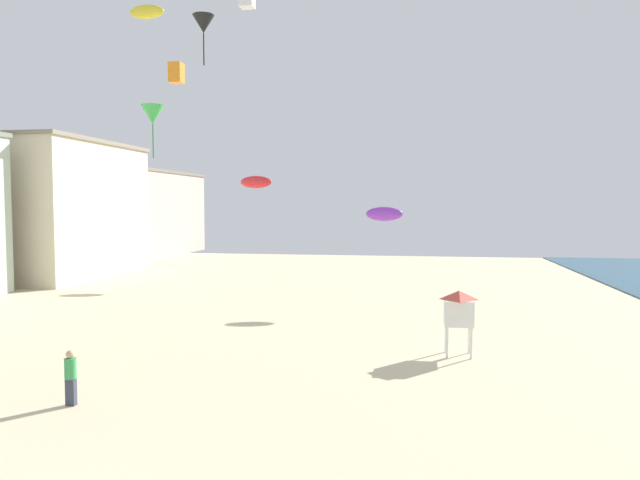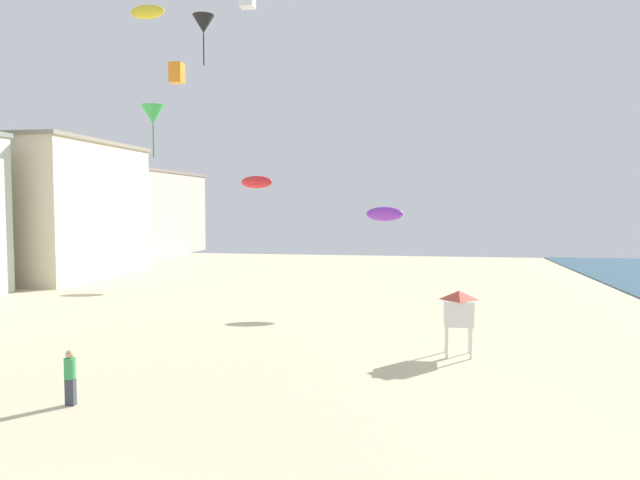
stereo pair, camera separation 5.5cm
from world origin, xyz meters
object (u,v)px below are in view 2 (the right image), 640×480
(kite_black_delta, at_px, (203,24))
(kite_red_parafoil, at_px, (257,182))
(kite_purple_parafoil, at_px, (385,214))
(kite_green_delta, at_px, (153,115))
(lifeguard_stand, at_px, (459,309))
(kite_flyer, at_px, (70,374))
(kite_orange_box, at_px, (177,73))
(kite_yellow_parafoil, at_px, (148,12))

(kite_black_delta, bearing_deg, kite_red_parafoil, 100.08)
(kite_purple_parafoil, distance_m, kite_green_delta, 14.06)
(lifeguard_stand, height_order, kite_black_delta, kite_black_delta)
(kite_green_delta, distance_m, kite_black_delta, 8.07)
(kite_flyer, relative_size, kite_green_delta, 0.61)
(lifeguard_stand, distance_m, kite_orange_box, 24.20)
(lifeguard_stand, height_order, kite_orange_box, kite_orange_box)
(kite_black_delta, distance_m, kite_orange_box, 14.20)
(lifeguard_stand, distance_m, kite_red_parafoil, 26.64)
(lifeguard_stand, relative_size, kite_red_parafoil, 1.02)
(kite_green_delta, relative_size, kite_yellow_parafoil, 1.10)
(kite_yellow_parafoil, bearing_deg, lifeguard_stand, -37.87)
(kite_green_delta, bearing_deg, lifeguard_stand, -20.63)
(kite_black_delta, bearing_deg, kite_purple_parafoil, 60.36)
(kite_red_parafoil, relative_size, kite_black_delta, 1.26)
(kite_green_delta, bearing_deg, kite_flyer, -75.27)
(kite_flyer, xyz_separation_m, kite_orange_box, (-5.03, 20.16, 13.23))
(kite_flyer, relative_size, kite_orange_box, 1.31)
(lifeguard_stand, relative_size, kite_yellow_parafoil, 1.04)
(kite_yellow_parafoil, bearing_deg, kite_purple_parafoil, -13.33)
(lifeguard_stand, xyz_separation_m, kite_yellow_parafoil, (-20.00, 15.56, 17.21))
(lifeguard_stand, bearing_deg, kite_red_parafoil, 123.74)
(kite_flyer, xyz_separation_m, kite_yellow_parafoil, (-8.37, 23.21, 18.13))
(kite_black_delta, relative_size, kite_yellow_parafoil, 0.81)
(kite_purple_parafoil, distance_m, kite_red_parafoil, 14.89)
(kite_green_delta, bearing_deg, kite_purple_parafoil, 27.08)
(kite_purple_parafoil, bearing_deg, kite_yellow_parafoil, 166.67)
(lifeguard_stand, distance_m, kite_purple_parafoil, 12.65)
(kite_red_parafoil, relative_size, kite_orange_box, 2.00)
(kite_red_parafoil, xyz_separation_m, kite_black_delta, (3.90, -21.96, 5.52))
(kite_purple_parafoil, height_order, kite_orange_box, kite_orange_box)
(lifeguard_stand, distance_m, kite_yellow_parafoil, 30.63)
(kite_black_delta, bearing_deg, lifeguard_stand, 0.60)
(kite_black_delta, bearing_deg, kite_orange_box, 117.14)
(kite_red_parafoil, bearing_deg, kite_purple_parafoil, -43.93)
(kite_flyer, relative_size, kite_purple_parafoil, 0.76)
(lifeguard_stand, xyz_separation_m, kite_red_parafoil, (-14.11, 21.85, 5.78))
(kite_flyer, distance_m, kite_red_parafoil, 30.36)
(kite_green_delta, xyz_separation_m, kite_red_parafoil, (1.04, 16.15, -2.89))
(kite_green_delta, distance_m, kite_orange_box, 7.86)
(kite_green_delta, xyz_separation_m, kite_black_delta, (4.94, -5.81, 2.63))
(kite_red_parafoil, xyz_separation_m, kite_yellow_parafoil, (-5.90, -6.29, 11.44))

